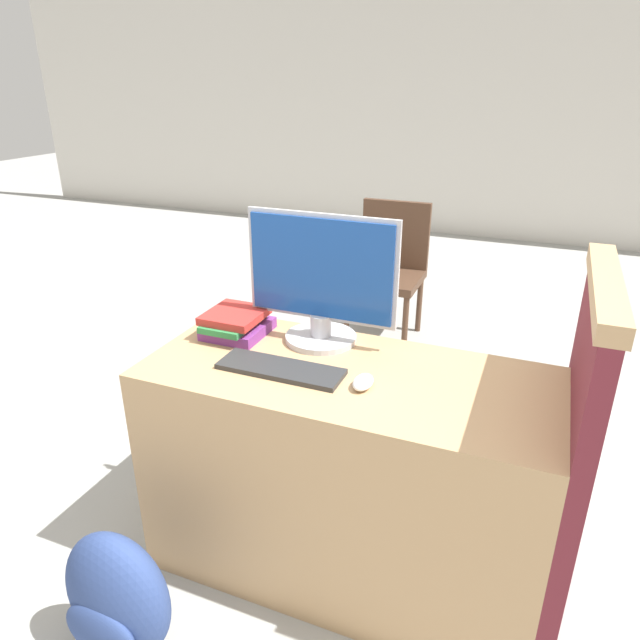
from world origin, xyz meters
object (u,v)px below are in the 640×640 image
object	(u,v)px
book_stack	(236,323)
mouse	(363,382)
backpack	(117,599)
far_chair	(389,264)
keyboard	(281,369)
monitor	(321,281)

from	to	relation	value
book_stack	mouse	bearing A→B (deg)	-19.38
backpack	far_chair	world-z (taller)	far_chair
keyboard	backpack	distance (m)	0.81
mouse	book_stack	size ratio (longest dim) A/B	0.41
mouse	far_chair	xyz separation A→B (m)	(-0.48, 2.03, -0.30)
keyboard	backpack	size ratio (longest dim) A/B	0.90
keyboard	mouse	world-z (taller)	mouse
backpack	far_chair	size ratio (longest dim) A/B	0.50
monitor	keyboard	xyz separation A→B (m)	(-0.03, -0.25, -0.21)
mouse	backpack	bearing A→B (deg)	-138.40
keyboard	backpack	bearing A→B (deg)	-121.13
keyboard	backpack	world-z (taller)	keyboard
far_chair	book_stack	bearing A→B (deg)	-121.51
mouse	far_chair	distance (m)	2.11
far_chair	mouse	bearing A→B (deg)	-106.84
monitor	far_chair	world-z (taller)	monitor
monitor	keyboard	distance (m)	0.33
keyboard	backpack	xyz separation A→B (m)	(-0.30, -0.50, -0.56)
monitor	keyboard	size ratio (longest dim) A/B	1.32
monitor	backpack	world-z (taller)	monitor
mouse	book_stack	distance (m)	0.56
keyboard	far_chair	world-z (taller)	far_chair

